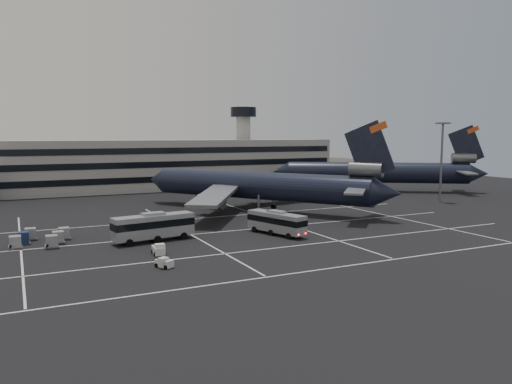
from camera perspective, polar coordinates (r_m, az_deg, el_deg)
ground at (r=77.08m, az=-2.27°, el=-5.03°), size 260.00×260.00×0.00m
lane_markings at (r=78.10m, az=-1.84°, el=-4.87°), size 90.00×55.62×0.01m
terminal at (r=143.20m, az=-14.92°, el=2.91°), size 125.00×26.00×24.00m
hills at (r=245.54m, az=-14.45°, el=-0.09°), size 352.00×180.00×44.00m
lightpole_right at (r=122.03m, az=20.47°, el=4.43°), size 2.40×2.40×18.28m
trijet_main at (r=101.15m, az=0.45°, el=0.75°), size 40.31×50.37×18.08m
trijet_far at (r=140.42m, az=14.03°, el=2.26°), size 50.71×37.94×18.08m
bus_near at (r=77.69m, az=2.35°, el=-3.39°), size 5.57×10.96×3.78m
bus_far at (r=74.31m, az=-11.63°, el=-3.77°), size 12.31×4.58×4.25m
tug_a at (r=66.08m, az=-11.07°, el=-6.50°), size 1.60×2.51×1.55m
tug_b at (r=59.83m, az=-10.38°, el=-7.97°), size 2.09×2.38×1.32m
uld_cluster at (r=77.63m, az=-23.39°, el=-4.84°), size 9.01×9.73×1.78m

